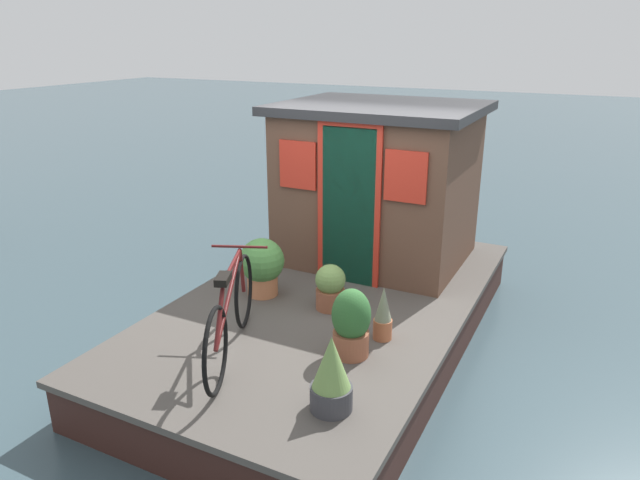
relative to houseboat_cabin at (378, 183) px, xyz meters
The scene contains 9 objects.
ground_plane 1.95m from the houseboat_cabin, behind, with size 60.00×60.00×0.00m, color #384C54.
houseboat_deck 1.77m from the houseboat_cabin, behind, with size 4.86×2.77×0.50m.
houseboat_cabin is the anchor object (origin of this frame).
bicycle 2.76m from the houseboat_cabin, behind, with size 1.64×0.76×0.82m.
potted_plant_ivy 1.69m from the houseboat_cabin, behind, with size 0.30×0.30×0.46m.
potted_plant_succulent 2.15m from the houseboat_cabin, 156.70° to the right, with size 0.17×0.17×0.50m.
potted_plant_lavender 3.20m from the houseboat_cabin, 164.32° to the right, with size 0.31×0.31×0.59m.
potted_plant_thyme 1.79m from the houseboat_cabin, 157.02° to the left, with size 0.47×0.47×0.61m.
potted_plant_fern 2.43m from the houseboat_cabin, 163.58° to the right, with size 0.33×0.33×0.61m.
Camera 1 is at (-4.94, -2.39, 3.09)m, focal length 32.60 mm.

